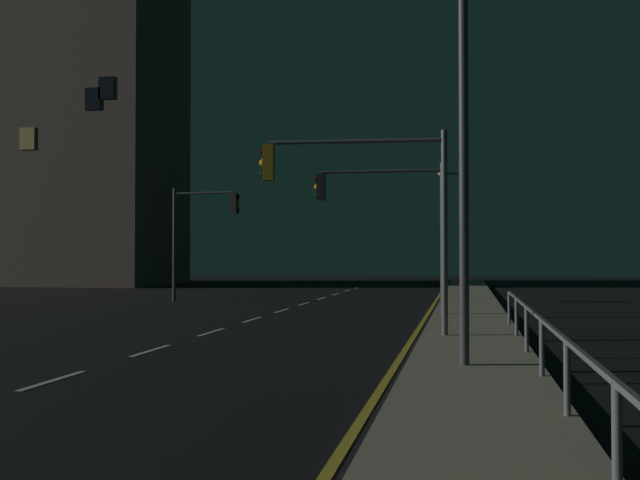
{
  "coord_description": "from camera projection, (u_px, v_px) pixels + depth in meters",
  "views": [
    {
      "loc": [
        7.03,
        -2.43,
        2.19
      ],
      "look_at": [
        0.63,
        29.41,
        2.86
      ],
      "focal_mm": 40.56,
      "sensor_mm": 36.0,
      "label": 1
    }
  ],
  "objects": [
    {
      "name": "ground_plane",
      "position": [
        218.0,
        330.0,
        20.88
      ],
      "size": [
        112.0,
        112.0,
        0.0
      ],
      "primitive_type": "plane",
      "color": "black",
      "rests_on": "ground"
    },
    {
      "name": "sidewalk_right",
      "position": [
        471.0,
        333.0,
        19.46
      ],
      "size": [
        2.53,
        77.0,
        0.14
      ],
      "primitive_type": "cube",
      "color": "gray",
      "rests_on": "ground"
    },
    {
      "name": "lane_markings_center",
      "position": [
        253.0,
        320.0,
        24.31
      ],
      "size": [
        0.14,
        50.0,
        0.01
      ],
      "color": "silver",
      "rests_on": "ground"
    },
    {
      "name": "lane_edge_line",
      "position": [
        425.0,
        319.0,
        24.66
      ],
      "size": [
        0.14,
        53.0,
        0.01
      ],
      "color": "gold",
      "rests_on": "ground"
    },
    {
      "name": "traffic_light_overhead_east",
      "position": [
        385.0,
        207.0,
        25.5
      ],
      "size": [
        4.62,
        0.42,
        5.26
      ],
      "color": "#38383D",
      "rests_on": "sidewalk_right"
    },
    {
      "name": "traffic_light_mid_left",
      "position": [
        202.0,
        222.0,
        33.54
      ],
      "size": [
        3.37,
        0.5,
        5.32
      ],
      "color": "#38383D",
      "rests_on": "ground"
    },
    {
      "name": "traffic_light_far_left",
      "position": [
        361.0,
        189.0,
        18.77
      ],
      "size": [
        4.9,
        0.65,
        5.26
      ],
      "color": "#4C4C51",
      "rests_on": "sidewalk_right"
    },
    {
      "name": "street_lamp_across_street",
      "position": [
        460.0,
        217.0,
        46.12
      ],
      "size": [
        1.68,
        1.67,
        7.37
      ],
      "color": "#4C4C51",
      "rests_on": "sidewalk_right"
    },
    {
      "name": "street_lamp_corner",
      "position": [
        465.0,
        120.0,
        13.78
      ],
      "size": [
        0.56,
        1.68,
        7.8
      ],
      "color": "#38383D",
      "rests_on": "sidewalk_right"
    },
    {
      "name": "barrier_fence",
      "position": [
        553.0,
        343.0,
        10.72
      ],
      "size": [
        0.09,
        21.68,
        0.98
      ],
      "color": "#59595E",
      "rests_on": "sidewalk_right"
    },
    {
      "name": "building_distant",
      "position": [
        40.0,
        91.0,
        54.2
      ],
      "size": [
        20.11,
        9.77,
        29.06
      ],
      "color": "brown",
      "rests_on": "ground"
    }
  ]
}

